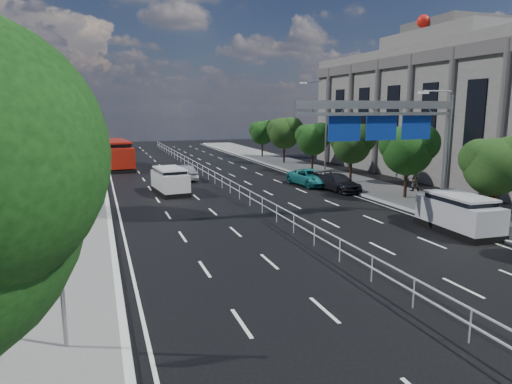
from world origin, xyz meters
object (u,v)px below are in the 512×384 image
white_minivan (170,181)px  red_bus (117,153)px  pedestrian_a (495,201)px  near_car_dark (127,145)px  silver_minivan (459,214)px  parked_car_dark (338,182)px  toilet_sign (39,247)px  pedestrian_b (414,179)px  near_car_silver (185,172)px  parked_car_teal (311,177)px  overhead_gantry (394,122)px

white_minivan → red_bus: red_bus is taller
pedestrian_a → near_car_dark: bearing=-101.2°
silver_minivan → parked_car_dark: 12.78m
toilet_sign → near_car_dark: bearing=84.5°
white_minivan → pedestrian_a: bearing=-46.8°
near_car_dark → pedestrian_a: 56.96m
silver_minivan → pedestrian_b: (5.10, 10.18, 0.12)m
red_bus → pedestrian_a: (19.94, -31.58, -0.54)m
toilet_sign → white_minivan: 23.33m
near_car_silver → parked_car_dark: size_ratio=0.96×
toilet_sign → parked_car_teal: 28.72m
overhead_gantry → parked_car_dark: (1.56, 8.95, -4.94)m
white_minivan → red_bus: 17.46m
overhead_gantry → near_car_silver: bearing=115.4°
parked_car_teal → parked_car_dark: 3.14m
near_car_silver → pedestrian_a: pedestrian_a is taller
red_bus → parked_car_teal: size_ratio=2.09×
parked_car_teal → pedestrian_a: pedestrian_a is taller
toilet_sign → silver_minivan: 20.33m
overhead_gantry → near_car_silver: overhead_gantry is taller
near_car_silver → near_car_dark: size_ratio=1.09×
near_car_dark → pedestrian_b: size_ratio=2.13×
parked_car_teal → silver_minivan: bearing=-93.2°
near_car_silver → near_car_dark: 33.68m
silver_minivan → parked_car_dark: bearing=92.9°
pedestrian_b → pedestrian_a: bearing=103.0°
near_car_silver → pedestrian_a: (14.48, -20.68, 0.28)m
white_minivan → pedestrian_a: white_minivan is taller
parked_car_teal → near_car_silver: bearing=138.6°
parked_car_dark → white_minivan: bearing=158.6°
red_bus → parked_car_dark: red_bus is taller
overhead_gantry → pedestrian_a: 7.63m
near_car_dark → parked_car_dark: near_car_dark is taller
overhead_gantry → pedestrian_b: bearing=43.7°
white_minivan → parked_car_dark: (12.64, -3.28, -0.30)m
parked_car_dark → parked_car_teal: bearing=100.4°
near_car_silver → pedestrian_b: size_ratio=2.31×
overhead_gantry → near_car_silver: 21.04m
toilet_sign → white_minivan: toilet_sign is taller
near_car_silver → parked_car_dark: 14.07m
toilet_sign → parked_car_teal: size_ratio=0.89×
near_car_dark → silver_minivan: 57.43m
parked_car_teal → pedestrian_b: (6.03, -5.59, 0.41)m
overhead_gantry → red_bus: (-14.24, 29.40, -4.04)m
near_car_dark → pedestrian_b: bearing=118.7°
near_car_silver → parked_car_teal: near_car_silver is taller
near_car_dark → parked_car_teal: size_ratio=0.83×
toilet_sign → overhead_gantry: bearing=29.6°
overhead_gantry → parked_car_dark: bearing=80.1°
silver_minivan → parked_car_dark: (0.00, 12.77, -0.30)m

